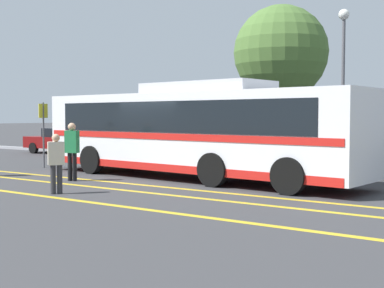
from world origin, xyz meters
name	(u,v)px	position (x,y,z in m)	size (l,w,h in m)	color
ground_plane	(164,177)	(0.00, 0.00, 0.00)	(220.00, 220.00, 0.00)	#38383A
lane_strip_0	(150,186)	(0.96, -1.91, 0.00)	(0.20, 31.94, 0.01)	gold
lane_strip_1	(123,190)	(0.96, -3.06, 0.00)	(0.20, 31.94, 0.01)	gold
lane_strip_2	(68,199)	(0.96, -5.07, 0.00)	(0.20, 31.94, 0.01)	gold
curb_strip	(277,162)	(0.96, 6.68, 0.07)	(39.94, 0.36, 0.15)	#99999E
transit_bus	(192,130)	(0.98, 0.29, 1.61)	(12.40, 3.56, 3.14)	white
parked_car_0	(64,141)	(-11.39, 5.79, 0.71)	(4.58, 2.03, 1.39)	maroon
parked_car_1	(144,143)	(-5.69, 5.80, 0.76)	(4.55, 2.09, 1.52)	olive
parked_car_2	(249,148)	(0.05, 5.85, 0.69)	(4.24, 2.02, 1.36)	navy
pedestrian_1	(72,148)	(-1.80, -2.41, 1.06)	(0.47, 0.33, 1.85)	black
pedestrian_2	(56,160)	(-0.02, -4.60, 0.90)	(0.42, 0.47, 1.60)	#2D2D33
bus_stop_sign	(43,127)	(-5.96, -0.09, 1.63)	(0.07, 0.40, 2.60)	#59595E
street_lamp	(343,59)	(3.38, 7.84, 4.42)	(0.45, 0.45, 6.48)	#59595E
tree_0	(281,53)	(-1.17, 11.42, 5.33)	(4.88, 4.88, 7.78)	#513823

